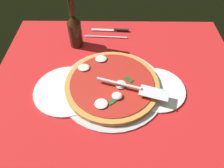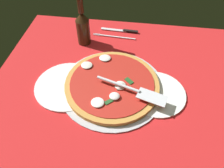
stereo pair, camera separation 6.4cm
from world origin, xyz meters
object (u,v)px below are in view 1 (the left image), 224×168
(beer_bottle, at_px, (75,29))
(pizza_server, at_px, (134,88))
(dinner_plate_left, at_px, (67,90))
(pizza, at_px, (112,84))
(dinner_plate_right, at_px, (156,89))
(place_setting_far, at_px, (110,34))

(beer_bottle, bearing_deg, pizza_server, -50.51)
(dinner_plate_left, bearing_deg, beer_bottle, 88.69)
(pizza, distance_m, pizza_server, 0.09)
(beer_bottle, bearing_deg, dinner_plate_left, -91.31)
(dinner_plate_right, height_order, place_setting_far, place_setting_far)
(dinner_plate_right, distance_m, pizza_server, 0.10)
(pizza, bearing_deg, place_setting_far, 92.29)
(pizza_server, relative_size, place_setting_far, 1.18)
(place_setting_far, xyz_separation_m, beer_bottle, (-0.14, -0.08, 0.08))
(dinner_plate_left, height_order, beer_bottle, beer_bottle)
(pizza, bearing_deg, dinner_plate_left, -172.97)
(dinner_plate_left, distance_m, pizza, 0.16)
(dinner_plate_right, distance_m, place_setting_far, 0.37)
(dinner_plate_left, xyz_separation_m, beer_bottle, (0.01, 0.26, 0.08))
(dinner_plate_right, relative_size, beer_bottle, 0.90)
(dinner_plate_right, relative_size, pizza, 0.61)
(pizza, height_order, pizza_server, pizza_server)
(place_setting_far, height_order, beer_bottle, beer_bottle)
(place_setting_far, bearing_deg, pizza, 95.45)
(pizza, xyz_separation_m, pizza_server, (0.08, -0.04, 0.03))
(pizza_server, distance_m, place_setting_far, 0.37)
(dinner_plate_left, height_order, dinner_plate_right, same)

